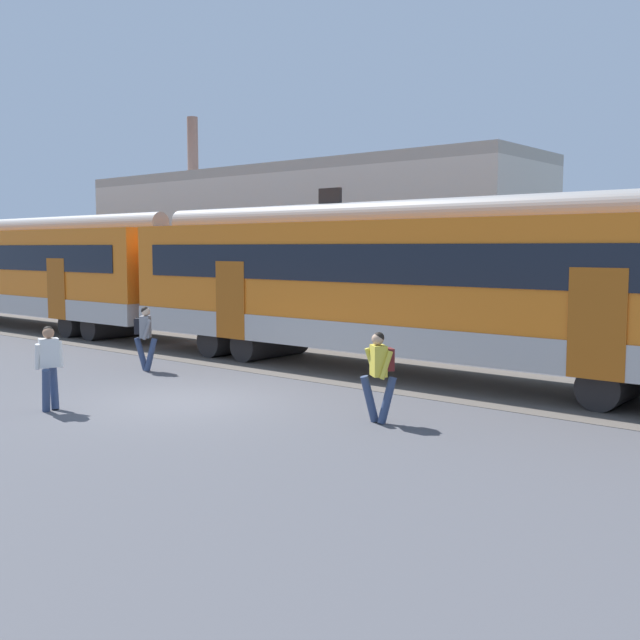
{
  "coord_description": "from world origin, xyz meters",
  "views": [
    {
      "loc": [
        11.89,
        -9.91,
        3.17
      ],
      "look_at": [
        1.52,
        2.5,
        1.6
      ],
      "focal_mm": 42.0,
      "sensor_mm": 36.0,
      "label": 1
    }
  ],
  "objects_px": {
    "commuter_train": "(34,271)",
    "pedestrian_grey": "(145,333)",
    "pedestrian_yellow": "(380,369)",
    "pedestrian_white": "(49,360)"
  },
  "relations": [
    {
      "from": "pedestrian_grey",
      "to": "pedestrian_yellow",
      "type": "distance_m",
      "value": 8.02
    },
    {
      "from": "pedestrian_yellow",
      "to": "pedestrian_white",
      "type": "bearing_deg",
      "value": -149.32
    },
    {
      "from": "pedestrian_grey",
      "to": "pedestrian_white",
      "type": "distance_m",
      "value": 4.79
    },
    {
      "from": "pedestrian_white",
      "to": "pedestrian_yellow",
      "type": "height_order",
      "value": "same"
    },
    {
      "from": "commuter_train",
      "to": "pedestrian_grey",
      "type": "distance_m",
      "value": 12.61
    },
    {
      "from": "commuter_train",
      "to": "pedestrian_grey",
      "type": "xyz_separation_m",
      "value": [
        11.98,
        -3.71,
        -1.26
      ]
    },
    {
      "from": "commuter_train",
      "to": "pedestrian_white",
      "type": "distance_m",
      "value": 16.47
    },
    {
      "from": "pedestrian_grey",
      "to": "pedestrian_white",
      "type": "height_order",
      "value": "same"
    },
    {
      "from": "pedestrian_grey",
      "to": "pedestrian_white",
      "type": "relative_size",
      "value": 1.0
    },
    {
      "from": "pedestrian_grey",
      "to": "pedestrian_yellow",
      "type": "relative_size",
      "value": 1.0
    }
  ]
}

